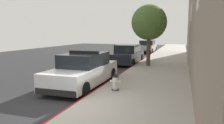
% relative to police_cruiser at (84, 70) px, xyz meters
% --- Properties ---
extents(ground_plane, '(30.61, 60.00, 0.20)m').
position_rel_police_cruiser_xyz_m(ground_plane, '(-3.04, 6.87, -0.84)').
color(ground_plane, '#2B2B2D').
extents(sidewalk_pavement, '(3.73, 60.00, 0.17)m').
position_rel_police_cruiser_xyz_m(sidewalk_pavement, '(2.96, 6.87, -0.66)').
color(sidewalk_pavement, '#ADA89E').
rests_on(sidewalk_pavement, ground).
extents(curb_painted_edge, '(0.08, 60.00, 0.17)m').
position_rel_police_cruiser_xyz_m(curb_painted_edge, '(1.06, 6.87, -0.66)').
color(curb_painted_edge, maroon).
rests_on(curb_painted_edge, ground).
extents(police_cruiser, '(1.94, 4.84, 1.68)m').
position_rel_police_cruiser_xyz_m(police_cruiser, '(0.00, 0.00, 0.00)').
color(police_cruiser, white).
rests_on(police_cruiser, ground).
extents(parked_car_silver_ahead, '(1.94, 4.84, 1.56)m').
position_rel_police_cruiser_xyz_m(parked_car_silver_ahead, '(0.10, 7.91, -0.00)').
color(parked_car_silver_ahead, black).
rests_on(parked_car_silver_ahead, ground).
extents(parked_car_dark_far, '(1.94, 4.84, 1.56)m').
position_rel_police_cruiser_xyz_m(parked_car_dark_far, '(0.02, 18.48, -0.00)').
color(parked_car_dark_far, '#B2B5BA').
rests_on(parked_car_dark_far, ground).
extents(fire_hydrant, '(0.44, 0.40, 0.76)m').
position_rel_police_cruiser_xyz_m(fire_hydrant, '(1.85, -0.88, -0.23)').
color(fire_hydrant, '#4C4C51').
rests_on(fire_hydrant, sidewalk_pavement).
extents(street_tree, '(2.49, 2.49, 4.32)m').
position_rel_police_cruiser_xyz_m(street_tree, '(2.08, 6.26, 2.48)').
color(street_tree, brown).
rests_on(street_tree, sidewalk_pavement).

